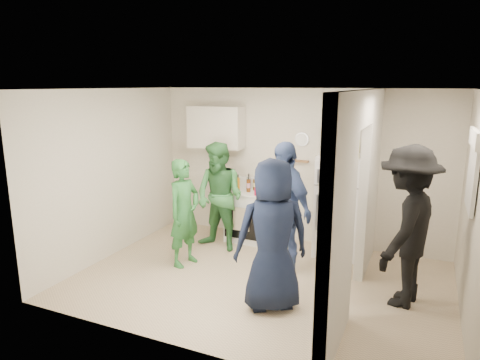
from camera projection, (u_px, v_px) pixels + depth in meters
name	position (u px, v px, depth m)	size (l,w,h in m)	color
floor	(260.00, 280.00, 5.70)	(4.80, 4.80, 0.00)	#CAB68E
wall_back	(298.00, 167.00, 6.95)	(4.80, 4.80, 0.00)	silver
wall_front	(194.00, 230.00, 3.91)	(4.80, 4.80, 0.00)	silver
wall_left	(111.00, 174.00, 6.38)	(3.40, 3.40, 0.00)	silver
wall_right	(474.00, 212.00, 4.48)	(3.40, 3.40, 0.00)	silver
ceiling	(262.00, 89.00, 5.16)	(4.80, 4.80, 0.00)	white
partition_pier_back	(370.00, 181.00, 5.94)	(0.12, 1.20, 2.50)	silver
partition_pier_front	(338.00, 228.00, 3.98)	(0.12, 1.20, 2.50)	silver
partition_header	(363.00, 108.00, 4.73)	(0.12, 1.00, 0.40)	silver
stove	(249.00, 215.00, 7.12)	(0.71, 0.59, 0.84)	white
upper_cabinet	(216.00, 127.00, 7.21)	(0.95, 0.34, 0.70)	silver
fridge	(339.00, 206.00, 6.44)	(0.64, 0.62, 1.54)	white
wicker_basket	(336.00, 149.00, 6.33)	(0.35, 0.25, 0.15)	brown
blue_bowl	(336.00, 140.00, 6.31)	(0.24, 0.24, 0.11)	navy
yellow_cup_stack_top	(356.00, 148.00, 6.06)	(0.09, 0.09, 0.25)	#E3ED14
wall_clock	(302.00, 139.00, 6.81)	(0.22, 0.22, 0.03)	white
spice_shelf	(298.00, 161.00, 6.88)	(0.35, 0.08, 0.03)	olive
nook_window	(475.00, 171.00, 4.58)	(0.03, 0.70, 0.80)	black
nook_window_frame	(473.00, 171.00, 4.59)	(0.04, 0.76, 0.86)	white
nook_valance	(474.00, 138.00, 4.52)	(0.04, 0.82, 0.18)	white
yellow_cup_stack_stove	(237.00, 186.00, 6.85)	(0.09, 0.09, 0.25)	orange
red_cup	(257.00, 192.00, 6.75)	(0.09, 0.09, 0.12)	#C40D37
person_green_left	(184.00, 213.00, 6.07)	(0.56, 0.37, 1.54)	#2E733A
person_green_center	(220.00, 197.00, 6.63)	(0.83, 0.64, 1.70)	#3B864C
person_denim	(284.00, 208.00, 5.82)	(1.07, 0.45, 1.83)	#3B4882
person_navy	(272.00, 235.00, 4.84)	(0.87, 0.56, 1.77)	black
person_nook	(407.00, 227.00, 4.94)	(1.23, 0.71, 1.90)	black
bottle_a	(236.00, 181.00, 7.21)	(0.07, 0.07, 0.24)	brown
bottle_b	(238.00, 183.00, 6.99)	(0.06, 0.06, 0.28)	#1A4E1B
bottle_c	(249.00, 181.00, 7.17)	(0.07, 0.07, 0.25)	#B3BDC2
bottle_d	(248.00, 184.00, 6.94)	(0.07, 0.07, 0.28)	#613311
bottle_e	(259.00, 181.00, 7.12)	(0.08, 0.08, 0.27)	#9FA9B0
bottle_f	(260.00, 185.00, 6.94)	(0.07, 0.07, 0.24)	#133421
bottle_g	(268.00, 182.00, 7.00)	(0.06, 0.06, 0.32)	olive
bottle_h	(230.00, 183.00, 7.01)	(0.07, 0.07, 0.27)	#9EA3AA
bottle_i	(255.00, 183.00, 7.06)	(0.07, 0.07, 0.24)	#4B350C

